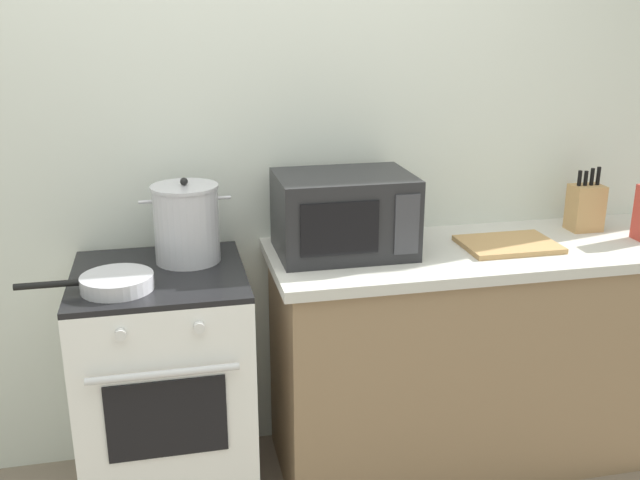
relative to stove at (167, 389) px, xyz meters
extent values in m
cube|color=silver|center=(0.65, 0.37, 0.79)|extent=(4.40, 0.10, 2.50)
cube|color=#8C7051|center=(1.25, 0.02, -0.02)|extent=(1.64, 0.56, 0.88)
cube|color=beige|center=(1.25, 0.02, 0.44)|extent=(1.70, 0.60, 0.04)
cube|color=white|center=(0.00, 0.00, -0.01)|extent=(0.60, 0.60, 0.90)
cube|color=black|center=(0.00, 0.00, 0.45)|extent=(0.60, 0.60, 0.02)
cube|color=black|center=(0.00, -0.30, 0.06)|extent=(0.39, 0.01, 0.28)
cylinder|color=silver|center=(0.00, -0.33, 0.24)|extent=(0.48, 0.02, 0.02)
cylinder|color=silver|center=(-0.12, -0.31, 0.38)|extent=(0.04, 0.02, 0.04)
cylinder|color=silver|center=(0.12, -0.31, 0.38)|extent=(0.04, 0.02, 0.04)
cylinder|color=#BAB9C3|center=(0.11, 0.11, 0.60)|extent=(0.23, 0.23, 0.27)
cylinder|color=#BAB9C3|center=(0.11, 0.11, 0.74)|extent=(0.24, 0.24, 0.01)
sphere|color=black|center=(0.11, 0.11, 0.76)|extent=(0.03, 0.03, 0.03)
cylinder|color=#BAB9C3|center=(-0.03, 0.11, 0.69)|extent=(0.05, 0.01, 0.01)
cylinder|color=#BAB9C3|center=(0.25, 0.11, 0.69)|extent=(0.05, 0.01, 0.01)
cylinder|color=#BAB9C3|center=(-0.13, -0.13, 0.48)|extent=(0.24, 0.24, 0.05)
cylinder|color=black|center=(-0.35, -0.13, 0.49)|extent=(0.20, 0.02, 0.02)
cube|color=#232326|center=(0.69, 0.08, 0.61)|extent=(0.50, 0.36, 0.30)
cube|color=black|center=(0.63, -0.10, 0.61)|extent=(0.28, 0.01, 0.19)
cube|color=#38383D|center=(0.87, -0.10, 0.61)|extent=(0.09, 0.01, 0.22)
cube|color=tan|center=(1.33, 0.00, 0.47)|extent=(0.36, 0.26, 0.02)
cube|color=tan|center=(1.73, 0.14, 0.55)|extent=(0.13, 0.10, 0.19)
cylinder|color=black|center=(1.69, 0.14, 0.68)|extent=(0.02, 0.02, 0.06)
cylinder|color=black|center=(1.72, 0.14, 0.68)|extent=(0.02, 0.02, 0.06)
cylinder|color=black|center=(1.75, 0.14, 0.68)|extent=(0.02, 0.02, 0.07)
cylinder|color=black|center=(1.78, 0.14, 0.69)|extent=(0.02, 0.02, 0.07)
camera|label=1|loc=(0.05, -2.41, 1.34)|focal=40.27mm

